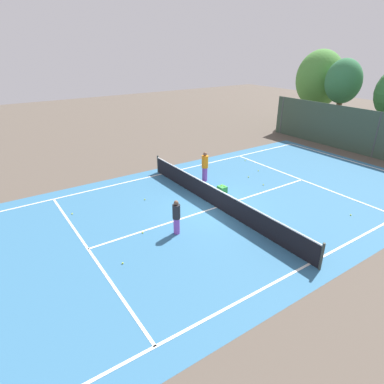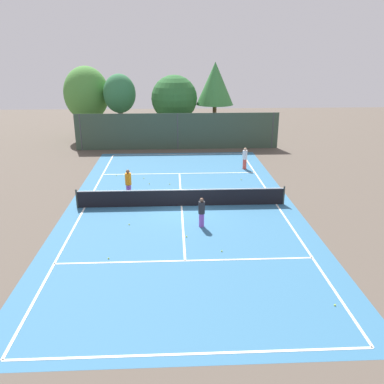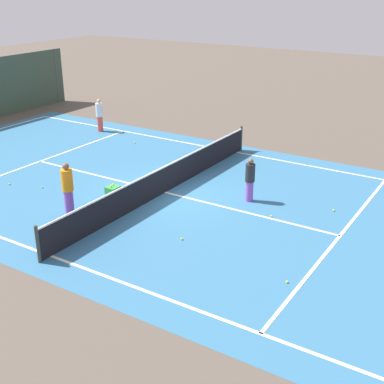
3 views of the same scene
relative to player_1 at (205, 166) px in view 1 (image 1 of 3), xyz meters
The scene contains 18 objects.
ground_plane 3.63m from the player_1, 26.68° to the right, with size 80.00×80.00×0.00m, color brown.
court_surface 3.63m from the player_1, 26.68° to the right, with size 13.00×25.00×0.01m.
tennis_net 3.54m from the player_1, 26.68° to the right, with size 11.90×0.10×1.10m.
perimeter_fence 12.83m from the player_1, 75.78° to the left, with size 18.00×0.12×3.20m.
tree_1 16.42m from the player_1, 97.92° to the left, with size 3.01×2.75×6.35m.
tree_2 18.56m from the player_1, 107.81° to the left, with size 4.31×4.27×6.99m.
player_1 is the anchor object (origin of this frame).
player_2 6.06m from the player_1, 47.57° to the right, with size 0.33×0.33×1.54m.
ball_crate 2.04m from the player_1, ahead, with size 0.45×0.40×0.43m.
tennis_ball_0 8.02m from the player_1, 22.77° to the left, with size 0.07×0.07×0.07m, color #CCE533.
tennis_ball_1 3.90m from the player_1, 80.17° to the left, with size 0.07×0.07×0.07m, color #CCE533.
tennis_ball_2 4.23m from the player_1, 84.44° to the right, with size 0.07×0.07×0.07m, color #CCE533.
tennis_ball_3 7.71m from the player_1, 91.00° to the right, with size 0.07×0.07×0.07m, color #CCE533.
tennis_ball_4 2.84m from the player_1, 66.23° to the left, with size 0.07×0.07×0.07m, color #CCE533.
tennis_ball_5 8.73m from the player_1, 56.47° to the right, with size 0.07×0.07×0.07m, color #CCE533.
tennis_ball_6 4.73m from the player_1, 106.85° to the left, with size 0.07×0.07×0.07m, color #CCE533.
tennis_ball_7 6.62m from the player_1, 59.92° to the right, with size 0.07×0.07×0.07m, color #CCE533.
tennis_ball_9 3.50m from the player_1, 43.72° to the left, with size 0.07×0.07×0.07m, color #CCE533.
Camera 1 is at (11.19, -9.11, 7.30)m, focal length 30.66 mm.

